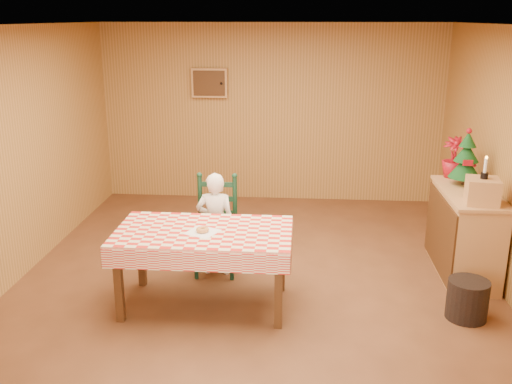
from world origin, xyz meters
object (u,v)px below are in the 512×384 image
crate (482,191)px  storage_bin (467,299)px  seated_child (216,224)px  dining_table (204,238)px  ladder_chair (216,227)px  shelf_unit (464,233)px  christmas_tree (466,159)px

crate → storage_bin: size_ratio=0.80×
seated_child → crate: crate is taller
dining_table → crate: size_ratio=5.52×
ladder_chair → storage_bin: (2.45, -0.85, -0.32)m
ladder_chair → shelf_unit: 2.65m
crate → christmas_tree: bearing=90.0°
dining_table → crate: (2.65, 0.53, 0.37)m
crate → storage_bin: (-0.21, -0.59, -0.87)m
ladder_chair → crate: bearing=-5.5°
dining_table → shelf_unit: shelf_unit is taller
shelf_unit → christmas_tree: 0.79m
dining_table → ladder_chair: bearing=90.0°
seated_child → storage_bin: bearing=162.1°
dining_table → christmas_tree: size_ratio=2.67×
ladder_chair → christmas_tree: christmas_tree is taller
dining_table → christmas_tree: 2.95m
dining_table → storage_bin: bearing=-1.4°
shelf_unit → seated_child: bearing=-175.7°
dining_table → shelf_unit: bearing=19.4°
seated_child → storage_bin: 2.60m
dining_table → christmas_tree: christmas_tree is taller
crate → christmas_tree: 0.67m
storage_bin → ladder_chair: bearing=160.9°
seated_child → crate: (2.65, -0.20, 0.49)m
crate → shelf_unit: bearing=91.2°
dining_table → seated_child: seated_child is taller
christmas_tree → storage_bin: bearing=-99.5°
seated_child → crate: size_ratio=3.75×
ladder_chair → seated_child: (0.00, -0.06, 0.06)m
storage_bin → shelf_unit: bearing=78.7°
seated_child → crate: bearing=175.7°
seated_child → crate: 2.71m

